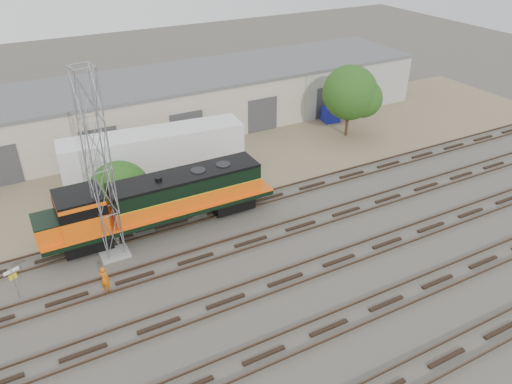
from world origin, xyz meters
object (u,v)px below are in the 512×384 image
signal_tower (100,172)px  semi_trailer (158,150)px  locomotive (157,201)px  worker (105,279)px

signal_tower → semi_trailer: bearing=53.3°
signal_tower → locomotive: bearing=20.5°
locomotive → semi_trailer: 7.17m
locomotive → semi_trailer: size_ratio=1.12×
locomotive → signal_tower: signal_tower is taller
semi_trailer → worker: bearing=-117.1°
locomotive → worker: bearing=-135.9°
semi_trailer → signal_tower: bearing=-121.2°
locomotive → signal_tower: 5.37m
locomotive → signal_tower: (-3.57, -1.34, 3.78)m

